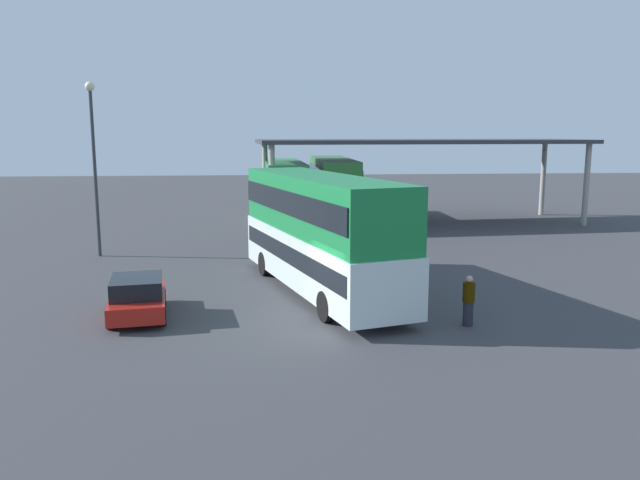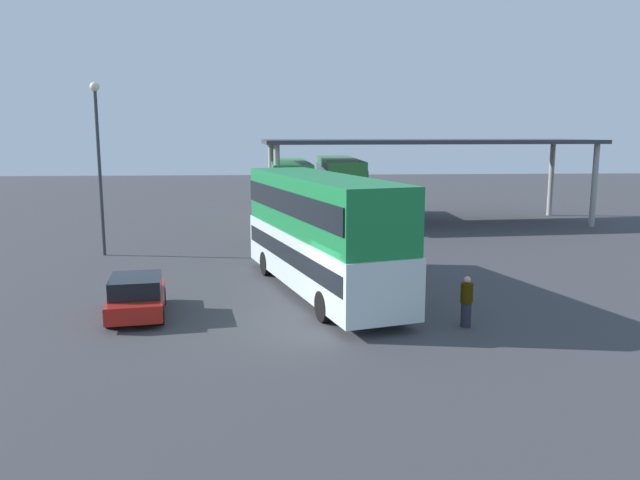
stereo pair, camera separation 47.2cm
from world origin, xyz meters
TOP-DOWN VIEW (x-y plane):
  - ground_plane at (0.00, 0.00)m, footprint 140.00×140.00m
  - double_decker_main at (0.30, 4.07)m, footprint 5.57×11.57m
  - parked_hatchback at (-5.88, 1.41)m, footprint 2.27×3.92m
  - double_decker_near_canopy at (-0.45, 22.73)m, footprint 2.79×10.75m
  - double_decker_mid_row at (2.90, 23.41)m, footprint 2.49×11.44m
  - depot_canopy at (8.55, 21.57)m, footprint 21.75×8.18m
  - lamppost_tall at (-9.76, 11.97)m, footprint 0.44×0.44m
  - pedestrian_waiting at (4.52, -0.43)m, footprint 0.38×0.38m

SIDE VIEW (x-z plane):
  - ground_plane at x=0.00m, z-range 0.00..0.00m
  - parked_hatchback at x=-5.88m, z-range 0.00..1.35m
  - pedestrian_waiting at x=4.52m, z-range -0.01..1.59m
  - double_decker_near_canopy at x=-0.45m, z-range 0.20..4.26m
  - double_decker_mid_row at x=2.90m, z-range 0.20..4.41m
  - double_decker_main at x=0.30m, z-range 0.21..4.59m
  - depot_canopy at x=8.55m, z-range 2.42..7.90m
  - lamppost_tall at x=-9.76m, z-range 1.03..9.30m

